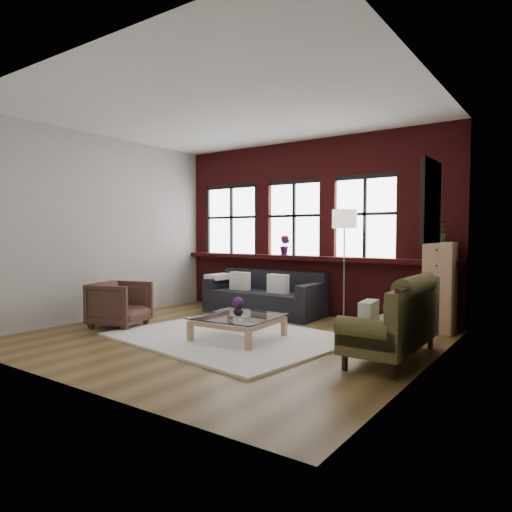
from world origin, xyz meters
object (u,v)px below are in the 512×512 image
Objects in this scene: floor_lamp at (344,263)px; armchair at (120,304)px; coffee_table at (238,328)px; drawer_chest at (440,287)px; vintage_settee at (392,320)px; dark_sofa at (264,292)px; vase at (238,311)px.

armchair is at bearing -141.54° from floor_lamp.
armchair is 0.75× the size of coffee_table.
drawer_chest is 1.50m from floor_lamp.
armchair is (-4.17, -0.65, -0.11)m from vintage_settee.
vintage_settee reaches higher than coffee_table.
coffee_table is 2.21m from floor_lamp.
coffee_table is at bearing -65.63° from dark_sofa.
vase is at bearing -171.50° from vintage_settee.
vintage_settee is 4.22m from armchair.
armchair is at bearing -171.08° from vintage_settee.
coffee_table is 0.78× the size of drawer_chest.
dark_sofa is 2.12m from vase.
coffee_table is 3.09m from drawer_chest.
vintage_settee is 12.19× the size of vase.
drawer_chest reaches higher than vase.
floor_lamp reaches higher than dark_sofa.
coffee_table is at bearing -171.50° from vintage_settee.
drawer_chest is (2.17, 2.14, 0.51)m from coffee_table.
coffee_table is at bearing 45.00° from vase.
vintage_settee reaches higher than dark_sofa.
floor_lamp reaches higher than vintage_settee.
drawer_chest is 0.67× the size of floor_lamp.
dark_sofa is at bearing 179.15° from floor_lamp.
vintage_settee is 2.15m from floor_lamp.
vintage_settee is at bearing -50.28° from floor_lamp.
dark_sofa is 3.07m from drawer_chest.
coffee_table is at bearing -110.87° from floor_lamp.
floor_lamp is at bearing -171.09° from drawer_chest.
vintage_settee reaches higher than armchair.
vintage_settee is at bearing -93.63° from drawer_chest.
armchair reaches higher than vase.
vintage_settee is at bearing -28.98° from dark_sofa.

